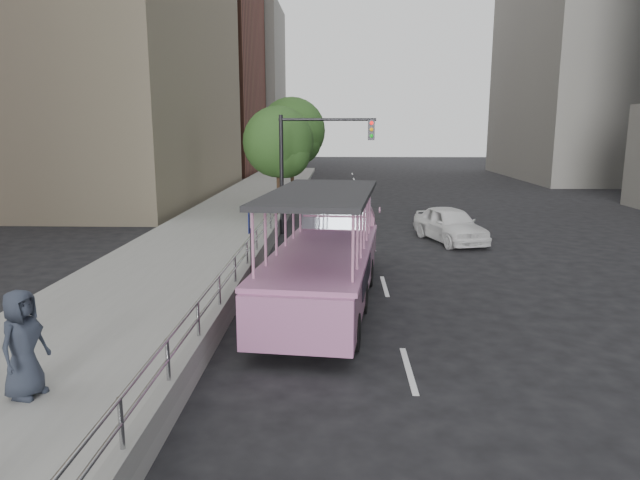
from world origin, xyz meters
TOP-DOWN VIEW (x-y plane):
  - ground at (0.00, 0.00)m, footprint 160.00×160.00m
  - sidewalk at (-5.75, 10.00)m, footprint 5.50×80.00m
  - kerb_wall at (-3.12, 2.00)m, footprint 0.24×30.00m
  - guardrail at (-3.12, 2.00)m, footprint 0.07×22.00m
  - duck_boat at (-0.68, 2.68)m, footprint 3.32×9.66m
  - car at (4.23, 10.88)m, footprint 2.88×4.60m
  - pedestrian_far at (-5.53, -3.89)m, footprint 0.79×1.01m
  - parking_sign at (-2.97, 3.92)m, footprint 0.09×0.55m
  - traffic_signal at (-1.70, 12.50)m, footprint 4.20×0.32m
  - street_tree_near at (-3.30, 15.93)m, footprint 3.52×3.52m
  - street_tree_far at (-3.10, 21.93)m, footprint 3.97×3.97m
  - midrise_brick at (-18.00, 48.00)m, footprint 18.00×16.00m
  - midrise_stone_b at (-16.00, 64.00)m, footprint 16.00×14.00m

SIDE VIEW (x-z plane):
  - ground at x=0.00m, z-range 0.00..0.00m
  - sidewalk at x=-5.75m, z-range 0.00..0.30m
  - kerb_wall at x=-3.12m, z-range 0.30..0.66m
  - car at x=4.23m, z-range 0.00..1.46m
  - guardrail at x=-3.12m, z-range 0.79..1.50m
  - duck_boat at x=-0.68m, z-range -0.40..2.74m
  - pedestrian_far at x=-5.53m, z-range 0.30..2.12m
  - parking_sign at x=-2.97m, z-range 0.34..2.77m
  - traffic_signal at x=-1.70m, z-range 0.90..6.10m
  - street_tree_near at x=-3.30m, z-range 0.96..6.68m
  - street_tree_far at x=-3.10m, z-range 1.08..7.53m
  - midrise_stone_b at x=-16.00m, z-range 0.00..20.00m
  - midrise_brick at x=-18.00m, z-range 0.00..26.00m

